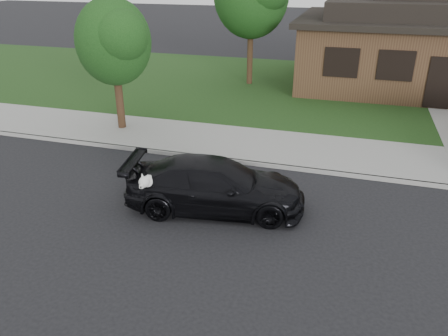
% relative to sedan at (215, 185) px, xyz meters
% --- Properties ---
extents(ground, '(120.00, 120.00, 0.00)m').
position_rel_sedan_xyz_m(ground, '(2.42, -0.66, -0.65)').
color(ground, black).
rests_on(ground, ground).
extents(sidewalk, '(60.00, 3.00, 0.12)m').
position_rel_sedan_xyz_m(sidewalk, '(2.42, 4.34, -0.59)').
color(sidewalk, gray).
rests_on(sidewalk, ground).
extents(curb, '(60.00, 0.12, 0.12)m').
position_rel_sedan_xyz_m(curb, '(2.42, 2.84, -0.59)').
color(curb, gray).
rests_on(curb, ground).
extents(lawn, '(60.00, 13.00, 0.13)m').
position_rel_sedan_xyz_m(lawn, '(2.42, 12.34, -0.58)').
color(lawn, '#193814').
rests_on(lawn, ground).
extents(sedan, '(4.68, 2.50, 1.29)m').
position_rel_sedan_xyz_m(sedan, '(0.00, 0.00, 0.00)').
color(sedan, black).
rests_on(sedan, ground).
extents(house, '(12.60, 8.60, 4.65)m').
position_rel_sedan_xyz_m(house, '(6.42, 14.33, 1.49)').
color(house, '#422B1C').
rests_on(house, ground).
extents(tree_2, '(2.73, 2.60, 4.59)m').
position_rel_sedan_xyz_m(tree_2, '(-4.96, 4.45, 2.62)').
color(tree_2, '#332114').
rests_on(tree_2, ground).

